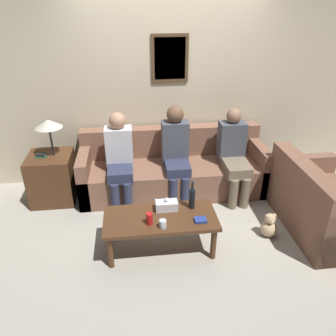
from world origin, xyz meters
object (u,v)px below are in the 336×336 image
object	(u,v)px
couch_main	(173,170)
wine_bottle	(192,198)
couch_side	(320,206)
person_right	(234,152)
coffee_table	(160,221)
person_left	(120,156)
drinking_glass	(163,224)
person_middle	(176,150)
teddy_bear	(269,226)

from	to	relation	value
couch_main	wine_bottle	distance (m)	1.13
couch_side	person_right	bearing A→B (deg)	42.53
coffee_table	couch_side	bearing A→B (deg)	4.88
person_left	coffee_table	bearing A→B (deg)	-68.35
wine_bottle	drinking_glass	distance (m)	0.46
person_left	person_right	size ratio (longest dim) A/B	1.01
drinking_glass	person_middle	size ratio (longest dim) A/B	0.07
coffee_table	person_left	xyz separation A→B (m)	(-0.41, 1.03, 0.27)
person_middle	teddy_bear	distance (m)	1.47
coffee_table	drinking_glass	size ratio (longest dim) A/B	13.35
wine_bottle	coffee_table	bearing A→B (deg)	-160.00
person_right	teddy_bear	distance (m)	1.08
coffee_table	drinking_glass	bearing A→B (deg)	-87.88
person_left	couch_side	bearing A→B (deg)	-21.15
couch_main	coffee_table	bearing A→B (deg)	-103.64
couch_main	wine_bottle	bearing A→B (deg)	-87.48
wine_bottle	drinking_glass	world-z (taller)	wine_bottle
drinking_glass	teddy_bear	size ratio (longest dim) A/B	0.30
drinking_glass	couch_side	bearing A→B (deg)	10.20
drinking_glass	coffee_table	bearing A→B (deg)	92.12
couch_side	person_middle	distance (m)	1.83
wine_bottle	person_left	size ratio (longest dim) A/B	0.28
couch_side	person_middle	bearing A→B (deg)	58.87
couch_main	teddy_bear	xyz separation A→B (m)	(0.93, -1.16, -0.16)
coffee_table	teddy_bear	world-z (taller)	coffee_table
coffee_table	wine_bottle	distance (m)	0.41
person_left	person_middle	world-z (taller)	person_middle
person_right	wine_bottle	bearing A→B (deg)	-128.81
couch_main	teddy_bear	world-z (taller)	couch_main
coffee_table	person_right	size ratio (longest dim) A/B	1.00
person_middle	teddy_bear	xyz separation A→B (m)	(0.92, -1.02, -0.53)
drinking_glass	wine_bottle	bearing A→B (deg)	41.43
person_left	person_middle	bearing A→B (deg)	4.36
wine_bottle	drinking_glass	bearing A→B (deg)	-138.57
coffee_table	person_right	bearing A→B (deg)	43.73
person_middle	person_right	distance (m)	0.76
teddy_bear	couch_main	bearing A→B (deg)	128.78
wine_bottle	person_right	distance (m)	1.15
couch_main	couch_side	world-z (taller)	same
person_right	person_middle	bearing A→B (deg)	174.63
person_left	person_middle	size ratio (longest dim) A/B	0.96
drinking_glass	person_left	size ratio (longest dim) A/B	0.07
couch_main	teddy_bear	size ratio (longest dim) A/B	8.49
person_left	wine_bottle	bearing A→B (deg)	-50.15
person_middle	wine_bottle	bearing A→B (deg)	-87.94
couch_main	person_left	xyz separation A→B (m)	(-0.71, -0.20, 0.34)
person_left	couch_main	bearing A→B (deg)	15.49
couch_main	drinking_glass	distance (m)	1.44
drinking_glass	person_right	size ratio (longest dim) A/B	0.08
wine_bottle	drinking_glass	xyz separation A→B (m)	(-0.34, -0.30, -0.08)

